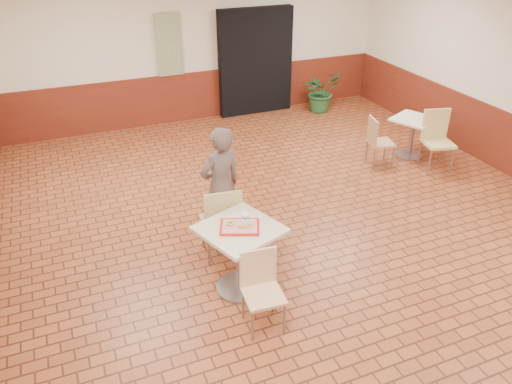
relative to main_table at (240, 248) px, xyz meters
name	(u,v)px	position (x,y,z in m)	size (l,w,h in m)	color
room_shell	(318,138)	(1.22, 0.54, 0.93)	(8.01, 10.01, 3.01)	brown
wainscot_band	(313,209)	(1.22, 0.54, -0.07)	(8.00, 10.00, 1.00)	maroon
corridor_doorway	(255,62)	(2.42, 5.42, 0.53)	(1.60, 0.22, 2.20)	black
promo_poster	(169,45)	(0.62, 5.48, 1.03)	(0.50, 0.03, 1.20)	gray
main_table	(240,248)	(0.00, 0.00, 0.00)	(0.80, 0.80, 0.84)	beige
chair_main_front	(261,286)	(0.01, -0.59, -0.08)	(0.43, 0.43, 0.87)	#E4B689
chair_main_back	(222,219)	(0.01, 0.66, -0.01)	(0.51, 0.51, 1.01)	tan
customer	(221,186)	(0.14, 1.05, 0.24)	(0.59, 0.39, 1.61)	brown
serving_tray	(240,227)	(0.00, 0.00, 0.29)	(0.42, 0.33, 0.03)	red
ring_donut	(230,223)	(-0.08, 0.07, 0.32)	(0.10, 0.10, 0.03)	gold
long_john_donut	(245,225)	(0.05, -0.04, 0.32)	(0.16, 0.09, 0.05)	#F0B346
paper_cup	(245,217)	(0.10, 0.08, 0.35)	(0.07, 0.07, 0.09)	white
second_table	(412,131)	(4.13, 2.25, -0.09)	(0.67, 0.67, 0.71)	beige
chair_second_left	(377,139)	(3.34, 2.18, -0.09)	(0.47, 0.47, 0.86)	tan
chair_second_front	(437,137)	(4.21, 1.73, -0.01)	(0.57, 0.57, 1.01)	#E7D68A
potted_plant	(321,91)	(3.77, 4.94, -0.12)	(0.81, 0.70, 0.90)	#245B2D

